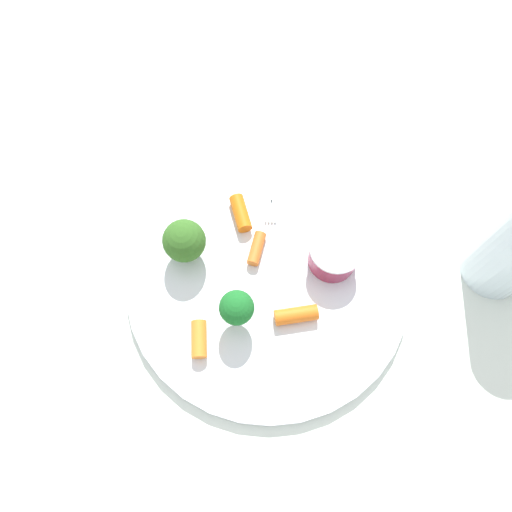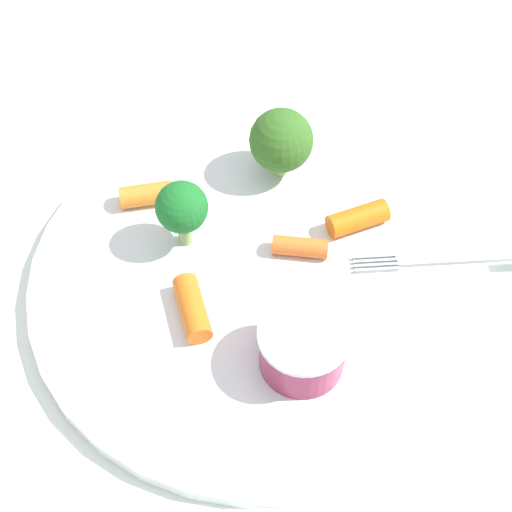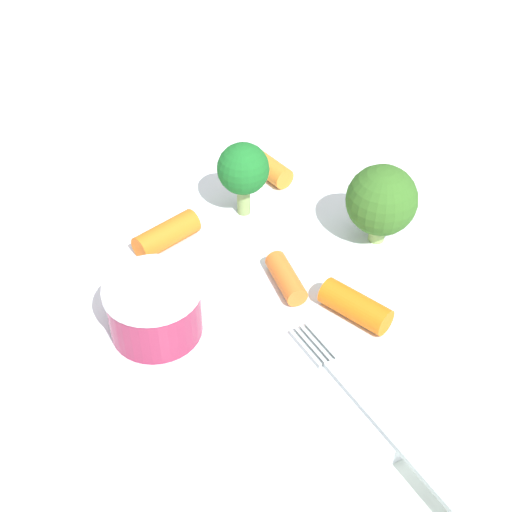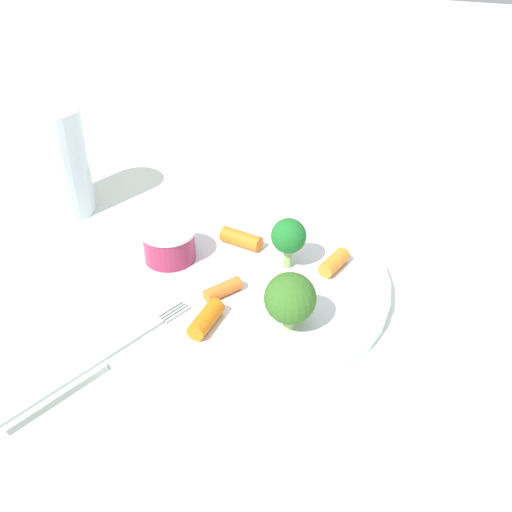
{
  "view_description": "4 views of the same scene",
  "coord_description": "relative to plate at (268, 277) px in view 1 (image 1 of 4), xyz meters",
  "views": [
    {
      "loc": [
        0.15,
        -0.08,
        0.46
      ],
      "look_at": [
        -0.02,
        -0.01,
        0.03
      ],
      "focal_mm": 32.37,
      "sensor_mm": 36.0,
      "label": 1
    },
    {
      "loc": [
        0.14,
        0.24,
        0.4
      ],
      "look_at": [
        0.0,
        -0.0,
        0.03
      ],
      "focal_mm": 52.55,
      "sensor_mm": 36.0,
      "label": 2
    },
    {
      "loc": [
        -0.17,
        0.26,
        0.29
      ],
      "look_at": [
        -0.01,
        0.0,
        0.03
      ],
      "focal_mm": 48.71,
      "sensor_mm": 36.0,
      "label": 3
    },
    {
      "loc": [
        -0.46,
        -0.16,
        0.37
      ],
      "look_at": [
        0.01,
        -0.02,
        0.03
      ],
      "focal_mm": 45.48,
      "sensor_mm": 36.0,
      "label": 4
    }
  ],
  "objects": [
    {
      "name": "broccoli_floret_1",
      "position": [
        0.03,
        -0.05,
        0.04
      ],
      "size": [
        0.03,
        0.03,
        0.05
      ],
      "color": "#8CAA60",
      "rests_on": "plate"
    },
    {
      "name": "carrot_stick_1",
      "position": [
        -0.03,
        0.0,
        0.01
      ],
      "size": [
        0.04,
        0.03,
        0.01
      ],
      "primitive_type": "cylinder",
      "rotation": [
        1.57,
        0.0,
        4.07
      ],
      "color": "orange",
      "rests_on": "plate"
    },
    {
      "name": "sauce_cup",
      "position": [
        0.01,
        0.07,
        0.02
      ],
      "size": [
        0.05,
        0.05,
        0.03
      ],
      "color": "#942849",
      "rests_on": "plate"
    },
    {
      "name": "ground_plane",
      "position": [
        0.0,
        0.0,
        -0.01
      ],
      "size": [
        2.4,
        2.4,
        0.0
      ],
      "primitive_type": "plane",
      "color": "white"
    },
    {
      "name": "fork",
      "position": [
        -0.14,
        0.07,
        0.01
      ],
      "size": [
        0.17,
        0.09,
        0.0
      ],
      "color": "#ADBBBB",
      "rests_on": "plate"
    },
    {
      "name": "carrot_stick_0",
      "position": [
        0.05,
        0.01,
        0.01
      ],
      "size": [
        0.03,
        0.04,
        0.02
      ],
      "primitive_type": "cylinder",
      "rotation": [
        1.57,
        0.0,
        2.9
      ],
      "color": "orange",
      "rests_on": "plate"
    },
    {
      "name": "plate",
      "position": [
        0.0,
        0.0,
        0.0
      ],
      "size": [
        0.29,
        0.29,
        0.01
      ],
      "primitive_type": "cylinder",
      "color": "white",
      "rests_on": "ground_plane"
    },
    {
      "name": "broccoli_floret_0",
      "position": [
        -0.06,
        -0.07,
        0.04
      ],
      "size": [
        0.04,
        0.04,
        0.05
      ],
      "color": "#9BC467",
      "rests_on": "plate"
    },
    {
      "name": "carrot_stick_3",
      "position": [
        -0.07,
        -0.0,
        0.01
      ],
      "size": [
        0.04,
        0.02,
        0.02
      ],
      "primitive_type": "cylinder",
      "rotation": [
        1.57,
        0.0,
        1.44
      ],
      "color": "orange",
      "rests_on": "plate"
    },
    {
      "name": "carrot_stick_2",
      "position": [
        0.04,
        -0.09,
        0.01
      ],
      "size": [
        0.04,
        0.03,
        0.01
      ],
      "primitive_type": "cylinder",
      "rotation": [
        1.57,
        0.0,
        1.23
      ],
      "color": "orange",
      "rests_on": "plate"
    }
  ]
}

